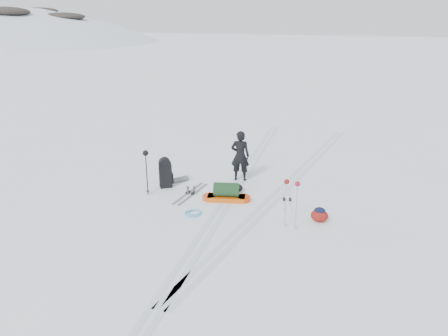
{
  "coord_description": "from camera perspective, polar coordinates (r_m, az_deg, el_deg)",
  "views": [
    {
      "loc": [
        3.62,
        -10.66,
        5.0
      ],
      "look_at": [
        -0.12,
        0.13,
        0.95
      ],
      "focal_mm": 35.0,
      "sensor_mm": 36.0,
      "label": 1
    }
  ],
  "objects": [
    {
      "name": "touring_skis_grey",
      "position": [
        12.87,
        -4.39,
        -3.32
      ],
      "size": [
        0.42,
        1.78,
        0.06
      ],
      "rotation": [
        0.0,
        0.0,
        1.48
      ],
      "color": "gray",
      "rests_on": "ground"
    },
    {
      "name": "ground",
      "position": [
        12.32,
        0.33,
        -4.42
      ],
      "size": [
        200.0,
        200.0,
        0.0
      ],
      "primitive_type": "plane",
      "color": "white",
      "rests_on": "ground"
    },
    {
      "name": "pulk_sled",
      "position": [
        12.33,
        0.3,
        -3.38
      ],
      "size": [
        1.42,
        0.7,
        0.52
      ],
      "rotation": [
        0.0,
        0.0,
        0.24
      ],
      "color": "#E85A0D",
      "rests_on": "ground"
    },
    {
      "name": "small_daypack",
      "position": [
        11.38,
        12.37,
        -5.98
      ],
      "size": [
        0.56,
        0.54,
        0.38
      ],
      "rotation": [
        0.0,
        0.0,
        -0.66
      ],
      "color": "maroon",
      "rests_on": "ground"
    },
    {
      "name": "touring_skis_white",
      "position": [
        12.51,
        8.23,
        -4.17
      ],
      "size": [
        0.63,
        1.68,
        0.06
      ],
      "rotation": [
        0.0,
        0.0,
        -1.34
      ],
      "color": "silver",
      "rests_on": "ground"
    },
    {
      "name": "ski_tracks",
      "position": [
        12.92,
        4.16,
        -3.26
      ],
      "size": [
        3.38,
        17.97,
        0.01
      ],
      "color": "silver",
      "rests_on": "ground"
    },
    {
      "name": "rope_coil",
      "position": [
        11.62,
        -4.02,
        -5.86
      ],
      "size": [
        0.47,
        0.47,
        0.06
      ],
      "rotation": [
        0.0,
        0.0,
        0.04
      ],
      "color": "#5DA9E3",
      "rests_on": "ground"
    },
    {
      "name": "expedition_rucksack",
      "position": [
        13.35,
        -7.42,
        -0.66
      ],
      "size": [
        0.68,
        1.01,
        0.93
      ],
      "rotation": [
        0.0,
        0.0,
        0.6
      ],
      "color": "black",
      "rests_on": "ground"
    },
    {
      "name": "skier",
      "position": [
        13.63,
        2.13,
        1.6
      ],
      "size": [
        0.64,
        0.47,
        1.61
      ],
      "primitive_type": "imported",
      "rotation": [
        0.0,
        0.0,
        3.29
      ],
      "color": "black",
      "rests_on": "ground"
    },
    {
      "name": "ski_poles_black",
      "position": [
        12.62,
        -10.18,
        1.23
      ],
      "size": [
        0.17,
        0.18,
        1.35
      ],
      "rotation": [
        0.0,
        0.0,
        -0.2
      ],
      "color": "black",
      "rests_on": "ground"
    },
    {
      "name": "stuff_sack",
      "position": [
        12.96,
        1.63,
        -2.58
      ],
      "size": [
        0.41,
        0.32,
        0.24
      ],
      "rotation": [
        0.0,
        0.0,
        0.07
      ],
      "color": "black",
      "rests_on": "ground"
    },
    {
      "name": "thermos_pair",
      "position": [
        12.8,
        -4.33,
        -2.93
      ],
      "size": [
        0.25,
        0.17,
        0.25
      ],
      "rotation": [
        0.0,
        0.0,
        -0.28
      ],
      "color": "#5C5F64",
      "rests_on": "ground"
    },
    {
      "name": "ski_poles_silver",
      "position": [
        10.55,
        8.84,
        -2.65
      ],
      "size": [
        0.4,
        0.19,
        1.26
      ],
      "rotation": [
        0.0,
        0.0,
        -0.05
      ],
      "color": "#BABCC2",
      "rests_on": "ground"
    }
  ]
}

